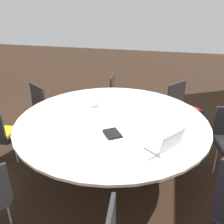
{
  "coord_description": "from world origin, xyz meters",
  "views": [
    {
      "loc": [
        2.58,
        0.6,
        2.1
      ],
      "look_at": [
        0.0,
        0.0,
        0.86
      ],
      "focal_mm": 40.0,
      "sensor_mm": 36.0,
      "label": 1
    }
  ],
  "objects": [
    {
      "name": "coffee_cup",
      "position": [
        -0.34,
        -0.26,
        0.8
      ],
      "size": [
        0.07,
        0.07,
        0.09
      ],
      "color": "white",
      "rests_on": "conference_table"
    },
    {
      "name": "handbag",
      "position": [
        -1.69,
        0.31,
        0.14
      ],
      "size": [
        0.36,
        0.16,
        0.28
      ],
      "color": "black",
      "rests_on": "ground_plane"
    },
    {
      "name": "conference_table",
      "position": [
        0.0,
        0.0,
        0.68
      ],
      "size": [
        2.27,
        2.27,
        0.76
      ],
      "color": "#333333",
      "rests_on": "ground_plane"
    },
    {
      "name": "spiral_notebook",
      "position": [
        0.34,
        0.08,
        0.77
      ],
      "size": [
        0.26,
        0.24,
        0.02
      ],
      "color": "black",
      "rests_on": "conference_table"
    },
    {
      "name": "chair_2",
      "position": [
        -1.23,
        0.86,
        0.51
      ],
      "size": [
        0.6,
        0.6,
        0.85
      ],
      "rotation": [
        0.0,
        0.0,
        5.63
      ],
      "color": "#262628",
      "rests_on": "ground_plane"
    },
    {
      "name": "chair_4",
      "position": [
        -0.79,
        -1.28,
        0.51
      ],
      "size": [
        0.59,
        0.6,
        0.85
      ],
      "rotation": [
        0.0,
        0.0,
        7.25
      ],
      "color": "#262628",
      "rests_on": "ground_plane"
    },
    {
      "name": "chair_3",
      "position": [
        -1.49,
        -0.21,
        0.51
      ],
      "size": [
        0.48,
        0.46,
        0.85
      ],
      "rotation": [
        0.0,
        0.0,
        6.38
      ],
      "color": "#262628",
      "rests_on": "ground_plane"
    },
    {
      "name": "laptop",
      "position": [
        0.49,
        0.65,
        0.81
      ],
      "size": [
        0.39,
        0.38,
        0.21
      ],
      "rotation": [
        0.0,
        0.0,
        -0.64
      ],
      "color": "silver",
      "rests_on": "conference_table"
    },
    {
      "name": "ground_plane",
      "position": [
        0.0,
        0.0,
        0.0
      ],
      "size": [
        16.0,
        16.0,
        0.0
      ],
      "primitive_type": "plane",
      "color": "black"
    }
  ]
}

